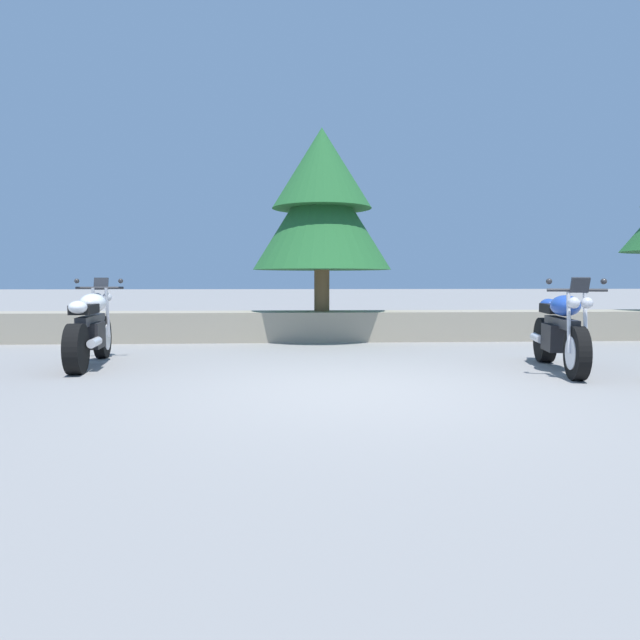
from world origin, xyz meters
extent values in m
plane|color=gray|center=(0.00, 0.00, 0.00)|extent=(120.00, 120.00, 0.00)
cube|color=gray|center=(0.00, 4.80, 0.28)|extent=(36.00, 0.80, 0.55)
cylinder|color=black|center=(-3.43, 2.62, 0.31)|extent=(0.21, 0.63, 0.62)
cylinder|color=black|center=(-3.27, 1.19, 0.31)|extent=(0.25, 0.64, 0.62)
cylinder|color=silver|center=(-3.43, 2.62, 0.31)|extent=(0.20, 0.40, 0.38)
cube|color=black|center=(-3.34, 1.85, 0.41)|extent=(0.37, 0.51, 0.34)
cube|color=#2D2D30|center=(-3.35, 1.95, 0.61)|extent=(0.26, 1.11, 0.12)
ellipsoid|color=white|center=(-3.37, 2.10, 0.83)|extent=(0.39, 0.55, 0.26)
cube|color=black|center=(-3.32, 1.63, 0.77)|extent=(0.32, 0.58, 0.12)
ellipsoid|color=white|center=(-3.29, 1.33, 0.81)|extent=(0.25, 0.30, 0.16)
cylinder|color=#2D2D30|center=(-3.42, 2.54, 1.03)|extent=(0.66, 0.11, 0.04)
sphere|color=silver|center=(-3.50, 2.67, 0.89)|extent=(0.13, 0.13, 0.13)
sphere|color=silver|center=(-3.36, 2.69, 0.89)|extent=(0.13, 0.13, 0.13)
cube|color=#26282D|center=(-3.43, 2.64, 1.09)|extent=(0.21, 0.12, 0.18)
cylinder|color=silver|center=(-3.14, 1.44, 0.36)|extent=(0.15, 0.39, 0.11)
cylinder|color=silver|center=(-3.51, 2.57, 0.67)|extent=(0.06, 0.17, 0.73)
cylinder|color=silver|center=(-3.33, 2.59, 0.67)|extent=(0.06, 0.17, 0.73)
sphere|color=#2D2D30|center=(-3.71, 2.47, 1.13)|extent=(0.07, 0.07, 0.07)
sphere|color=#2D2D30|center=(-3.12, 2.53, 1.13)|extent=(0.07, 0.07, 0.07)
cylinder|color=black|center=(2.61, 0.48, 0.31)|extent=(0.26, 0.64, 0.62)
cylinder|color=black|center=(2.88, 1.89, 0.31)|extent=(0.30, 0.64, 0.62)
cylinder|color=silver|center=(2.61, 0.48, 0.31)|extent=(0.23, 0.41, 0.38)
cube|color=black|center=(2.75, 1.23, 0.41)|extent=(0.41, 0.53, 0.34)
cube|color=#2D2D30|center=(2.74, 1.14, 0.61)|extent=(0.35, 1.11, 0.12)
ellipsoid|color=#2347A8|center=(2.71, 0.99, 0.83)|extent=(0.43, 0.58, 0.26)
cube|color=black|center=(2.80, 1.46, 0.77)|extent=(0.36, 0.60, 0.12)
ellipsoid|color=#2347A8|center=(2.86, 1.75, 0.81)|extent=(0.27, 0.32, 0.16)
cylinder|color=#2D2D30|center=(2.62, 0.56, 1.03)|extent=(0.65, 0.16, 0.04)
sphere|color=silver|center=(2.66, 0.41, 0.89)|extent=(0.13, 0.13, 0.13)
sphere|color=silver|center=(2.53, 0.43, 0.89)|extent=(0.13, 0.13, 0.13)
cube|color=#26282D|center=(2.60, 0.46, 1.09)|extent=(0.21, 0.13, 0.18)
cylinder|color=silver|center=(2.68, 1.69, 0.36)|extent=(0.18, 0.39, 0.11)
cylinder|color=silver|center=(2.70, 0.50, 0.67)|extent=(0.07, 0.17, 0.73)
cylinder|color=silver|center=(2.53, 0.53, 0.67)|extent=(0.07, 0.17, 0.73)
sphere|color=#2D2D30|center=(2.92, 0.54, 1.13)|extent=(0.07, 0.07, 0.07)
sphere|color=#2D2D30|center=(2.34, 0.65, 1.13)|extent=(0.07, 0.07, 0.07)
cylinder|color=brown|center=(-0.07, 4.87, 1.07)|extent=(0.29, 0.29, 1.05)
cone|color=#23602D|center=(-0.07, 4.87, 2.37)|extent=(2.59, 2.59, 2.07)
cone|color=#23602D|center=(-0.07, 4.87, 3.22)|extent=(1.86, 1.86, 1.49)
camera|label=1|loc=(-0.67, -5.74, 1.15)|focal=31.58mm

